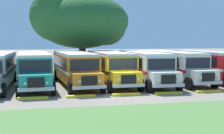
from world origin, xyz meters
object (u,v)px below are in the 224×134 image
at_px(parked_bus_slot_4, 144,66).
at_px(parked_bus_slot_5, 172,65).
at_px(parked_bus_slot_3, 110,66).
at_px(parked_bus_slot_6, 206,64).
at_px(parked_bus_slot_2, 74,67).
at_px(parked_bus_slot_1, 33,67).
at_px(broad_shade_tree, 80,22).

bearing_deg(parked_bus_slot_4, parked_bus_slot_5, 101.37).
xyz_separation_m(parked_bus_slot_3, parked_bus_slot_5, (5.97, -0.00, 0.00)).
bearing_deg(parked_bus_slot_6, parked_bus_slot_4, -88.92).
relative_size(parked_bus_slot_2, parked_bus_slot_3, 1.01).
distance_m(parked_bus_slot_1, parked_bus_slot_3, 6.68).
distance_m(parked_bus_slot_4, parked_bus_slot_6, 6.47).
height_order(parked_bus_slot_2, parked_bus_slot_3, same).
relative_size(parked_bus_slot_4, broad_shade_tree, 0.92).
bearing_deg(broad_shade_tree, parked_bus_slot_3, -80.84).
bearing_deg(parked_bus_slot_2, parked_bus_slot_5, 86.13).
xyz_separation_m(parked_bus_slot_3, parked_bus_slot_4, (3.01, -0.60, 0.00)).
distance_m(parked_bus_slot_4, broad_shade_tree, 12.33).
bearing_deg(parked_bus_slot_6, parked_bus_slot_2, -92.86).
bearing_deg(parked_bus_slot_1, parked_bus_slot_5, 87.54).
distance_m(parked_bus_slot_2, parked_bus_slot_6, 12.67).
xyz_separation_m(parked_bus_slot_2, parked_bus_slot_5, (9.18, 0.24, 0.00)).
xyz_separation_m(parked_bus_slot_1, broad_shade_tree, (5.08, 10.29, 4.51)).
bearing_deg(parked_bus_slot_1, parked_bus_slot_2, 88.12).
xyz_separation_m(parked_bus_slot_6, broad_shade_tree, (-11.06, 9.97, 4.51)).
distance_m(parked_bus_slot_3, parked_bus_slot_4, 3.07).
xyz_separation_m(parked_bus_slot_1, parked_bus_slot_4, (9.68, -0.22, 0.00)).
bearing_deg(parked_bus_slot_5, parked_bus_slot_3, -95.27).
bearing_deg(broad_shade_tree, parked_bus_slot_6, -42.04).
relative_size(parked_bus_slot_3, parked_bus_slot_4, 1.00).
xyz_separation_m(parked_bus_slot_2, parked_bus_slot_3, (3.21, 0.24, 0.00)).
relative_size(parked_bus_slot_2, parked_bus_slot_4, 1.01).
relative_size(parked_bus_slot_3, parked_bus_slot_6, 1.00).
xyz_separation_m(parked_bus_slot_1, parked_bus_slot_5, (12.65, 0.38, 0.00)).
relative_size(parked_bus_slot_6, broad_shade_tree, 0.93).
distance_m(parked_bus_slot_1, broad_shade_tree, 12.33).
bearing_deg(parked_bus_slot_5, parked_bus_slot_6, 83.85).
height_order(parked_bus_slot_1, parked_bus_slot_5, same).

